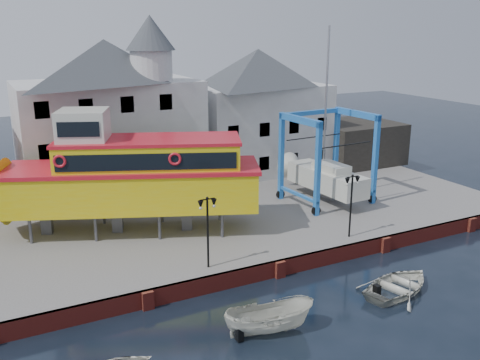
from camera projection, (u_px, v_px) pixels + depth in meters
name	position (u px, v px, depth m)	size (l,w,h in m)	color
ground	(279.00, 277.00, 31.35)	(140.00, 140.00, 0.00)	black
hardstanding	(204.00, 213.00, 40.62)	(44.00, 22.00, 1.00)	#65615C
quay_wall	(279.00, 268.00, 31.30)	(44.00, 0.47, 1.00)	maroon
building_white_main	(110.00, 114.00, 42.90)	(14.00, 8.30, 14.00)	#B8B8B8
building_white_right	(258.00, 111.00, 49.71)	(12.00, 8.00, 11.20)	#B8B8B8
shed_dark	(354.00, 142.00, 53.39)	(8.00, 7.00, 4.00)	black
lamp_post_left	(207.00, 214.00, 29.47)	(1.12, 0.32, 4.20)	black
lamp_post_right	(352.00, 190.00, 33.86)	(1.12, 0.32, 4.20)	black
tour_boat	(115.00, 176.00, 34.56)	(19.01, 11.21, 8.15)	#59595E
travel_lift	(320.00, 171.00, 41.91)	(6.44, 8.86, 13.22)	#2683C6
motorboat_a	(269.00, 332.00, 25.66)	(1.67, 4.44, 1.71)	beige
motorboat_b	(399.00, 291.00, 29.65)	(3.48, 4.87, 1.01)	beige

